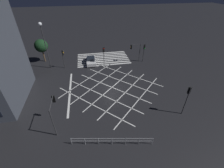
% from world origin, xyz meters
% --- Properties ---
extents(ground_plane, '(200.00, 200.00, 0.00)m').
position_xyz_m(ground_plane, '(0.00, 0.00, 0.00)').
color(ground_plane, black).
extents(road_markings, '(17.11, 23.25, 0.01)m').
position_xyz_m(road_markings, '(0.34, -7.52, 0.00)').
color(road_markings, silver).
rests_on(road_markings, ground_plane).
extents(traffic_light_sw_cross, '(0.36, 0.39, 3.82)m').
position_xyz_m(traffic_light_sw_cross, '(-8.33, -8.30, 2.73)').
color(traffic_light_sw_cross, '#2D2D30').
rests_on(traffic_light_sw_cross, ground_plane).
extents(traffic_light_nw_cross, '(0.36, 0.39, 4.30)m').
position_xyz_m(traffic_light_nw_cross, '(-8.08, 7.41, 3.07)').
color(traffic_light_nw_cross, '#2D2D30').
rests_on(traffic_light_nw_cross, ground_plane).
extents(traffic_light_ne_cross, '(0.36, 2.78, 3.95)m').
position_xyz_m(traffic_light_ne_cross, '(7.88, 6.63, 2.92)').
color(traffic_light_ne_cross, '#2D2D30').
rests_on(traffic_light_ne_cross, ground_plane).
extents(traffic_light_sw_main, '(2.20, 0.36, 3.99)m').
position_xyz_m(traffic_light_sw_main, '(-6.39, -8.58, 2.92)').
color(traffic_light_sw_main, '#2D2D30').
rests_on(traffic_light_sw_main, ground_plane).
extents(traffic_light_se_main, '(0.39, 0.36, 3.73)m').
position_xyz_m(traffic_light_se_main, '(8.11, -8.38, 2.67)').
color(traffic_light_se_main, '#2D2D30').
rests_on(traffic_light_se_main, ground_plane).
extents(traffic_light_median_south, '(0.36, 0.39, 4.04)m').
position_xyz_m(traffic_light_median_south, '(0.26, -7.63, 2.89)').
color(traffic_light_median_south, '#2D2D30').
rests_on(traffic_light_median_south, ground_plane).
extents(street_lamp_east, '(0.63, 0.63, 8.80)m').
position_xyz_m(street_lamp_east, '(10.95, -8.85, 6.78)').
color(street_lamp_east, '#2D2D30').
rests_on(street_lamp_east, ground_plane).
extents(street_tree_near, '(2.66, 2.66, 4.82)m').
position_xyz_m(street_tree_near, '(12.70, -12.28, 3.47)').
color(street_tree_near, brown).
rests_on(street_tree_near, ground_plane).
extents(waiting_car, '(1.86, 4.32, 1.32)m').
position_xyz_m(waiting_car, '(2.85, -9.50, 0.63)').
color(waiting_car, silver).
rests_on(waiting_car, ground_plane).
extents(pedestrian_railing, '(8.58, 1.59, 1.05)m').
position_xyz_m(pedestrian_railing, '(1.87, 10.34, 0.67)').
color(pedestrian_railing, '#9EA0A5').
rests_on(pedestrian_railing, ground_plane).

